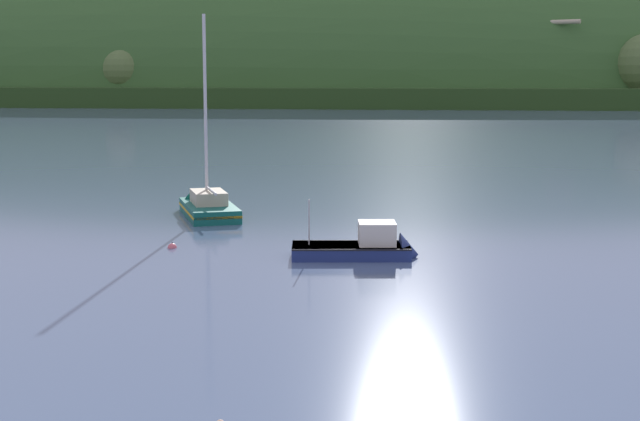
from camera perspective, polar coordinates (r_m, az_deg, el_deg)
far_shoreline_hill at (r=241.87m, az=-3.78°, el=6.58°), size 563.62×109.14×67.62m
dockside_crane at (r=220.79m, az=13.12°, el=8.67°), size 11.43×8.42×20.48m
sailboat_near_mooring at (r=56.40m, az=-6.89°, el=0.04°), size 4.68×7.86×12.99m
fishing_boat_moored at (r=43.33m, az=2.79°, el=-2.46°), size 5.90×2.44×3.58m
mooring_buoy_far_upstream at (r=46.23m, az=-8.98°, el=-2.25°), size 0.45×0.45×0.53m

